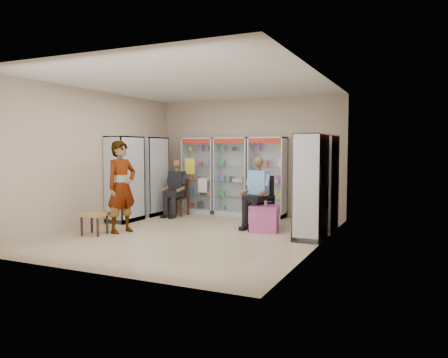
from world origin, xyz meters
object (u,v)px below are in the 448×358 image
at_px(cabinet_back_left, 200,175).
at_px(woven_stool_b, 95,224).
at_px(cabinet_back_right, 267,177).
at_px(office_chair, 260,201).
at_px(cabinet_right_far, 323,182).
at_px(wooden_chair, 178,197).
at_px(cabinet_left_far, 152,176).
at_px(cabinet_back_mid, 233,176).
at_px(pink_trunk, 264,218).
at_px(standing_man, 122,187).
at_px(seated_shopkeeper, 259,195).
at_px(cabinet_left_near, 125,179).
at_px(woven_stool_a, 306,219).
at_px(cabinet_right_near, 311,187).

height_order(cabinet_back_left, woven_stool_b, cabinet_back_left).
distance_m(cabinet_back_right, office_chair, 1.54).
distance_m(cabinet_right_far, wooden_chair, 3.84).
bearing_deg(cabinet_left_far, cabinet_back_mid, 116.32).
bearing_deg(office_chair, pink_trunk, -49.26).
bearing_deg(pink_trunk, cabinet_back_right, 107.24).
bearing_deg(standing_man, cabinet_back_right, -17.75).
relative_size(cabinet_back_left, cabinet_right_far, 1.00).
distance_m(office_chair, seated_shopkeeper, 0.16).
height_order(cabinet_back_mid, wooden_chair, cabinet_back_mid).
bearing_deg(seated_shopkeeper, cabinet_back_left, 154.81).
distance_m(cabinet_left_near, woven_stool_a, 4.28).
height_order(cabinet_left_far, office_chair, cabinet_left_far).
bearing_deg(cabinet_left_near, office_chair, 100.54).
distance_m(wooden_chair, seated_shopkeeper, 2.60).
distance_m(seated_shopkeeper, woven_stool_a, 1.13).
height_order(cabinet_right_near, wooden_chair, cabinet_right_near).
xyz_separation_m(seated_shopkeeper, woven_stool_a, (0.98, 0.25, -0.50)).
relative_size(cabinet_right_far, standing_man, 1.07).
height_order(cabinet_right_far, office_chair, cabinet_right_far).
bearing_deg(cabinet_right_far, cabinet_back_left, 72.25).
bearing_deg(wooden_chair, woven_stool_b, -94.50).
bearing_deg(standing_man, cabinet_back_left, 12.44).
distance_m(wooden_chair, standing_man, 2.50).
bearing_deg(cabinet_back_left, seated_shopkeeper, -33.92).
relative_size(cabinet_right_far, wooden_chair, 2.13).
bearing_deg(cabinet_left_near, woven_stool_a, 100.81).
relative_size(cabinet_back_mid, cabinet_left_near, 1.00).
xyz_separation_m(cabinet_right_far, woven_stool_b, (-4.01, -2.48, -0.78)).
xyz_separation_m(cabinet_back_mid, wooden_chair, (-1.20, -0.73, -0.53)).
xyz_separation_m(cabinet_back_left, standing_man, (-0.13, -3.18, -0.06)).
relative_size(cabinet_right_near, standing_man, 1.07).
bearing_deg(office_chair, wooden_chair, 172.62).
xyz_separation_m(office_chair, pink_trunk, (0.25, -0.40, -0.30)).
distance_m(pink_trunk, standing_man, 3.00).
distance_m(cabinet_right_near, office_chair, 1.59).
xyz_separation_m(cabinet_back_right, woven_stool_a, (1.30, -1.24, -0.78)).
distance_m(cabinet_back_left, cabinet_right_far, 3.71).
relative_size(pink_trunk, woven_stool_b, 1.26).
distance_m(cabinet_left_far, woven_stool_b, 2.83).
height_order(cabinet_left_near, seated_shopkeeper, cabinet_left_near).
height_order(cabinet_right_near, office_chair, cabinet_right_near).
distance_m(cabinet_right_near, wooden_chair, 4.10).
height_order(cabinet_right_near, woven_stool_a, cabinet_right_near).
bearing_deg(wooden_chair, office_chair, -16.11).
bearing_deg(standing_man, seated_shopkeeper, -39.53).
distance_m(cabinet_right_far, office_chair, 1.41).
height_order(cabinet_right_far, cabinet_right_near, same).
relative_size(cabinet_back_right, cabinet_left_far, 1.00).
bearing_deg(woven_stool_a, pink_trunk, -140.20).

